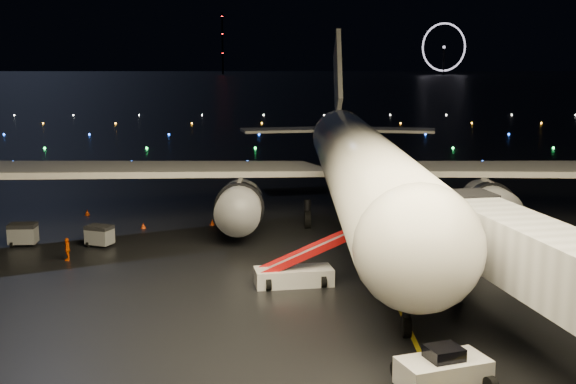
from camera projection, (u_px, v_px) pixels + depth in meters
name	position (u px, v px, depth m)	size (l,w,h in m)	color
ground	(273.00, 91.00, 333.47)	(2000.00, 2000.00, 0.00)	black
lane_centre	(373.00, 251.00, 53.12)	(0.25, 80.00, 0.02)	gold
airliner	(358.00, 122.00, 61.43)	(61.53, 58.45, 17.43)	white
pushback_tug	(443.00, 367.00, 30.85)	(3.83, 2.00, 1.82)	silver
belt_loader	(294.00, 258.00, 44.88)	(7.11, 1.94, 3.45)	silver
crew_c	(67.00, 249.00, 50.58)	(0.95, 0.39, 1.62)	#FA5501
safety_cone_0	(304.00, 255.00, 51.26)	(0.43, 0.43, 0.49)	#FD440D
safety_cone_1	(212.00, 222.00, 61.62)	(0.43, 0.43, 0.49)	#FD440D
safety_cone_2	(143.00, 226.00, 60.39)	(0.41, 0.41, 0.47)	#FD440D
safety_cone_3	(87.00, 212.00, 65.49)	(0.49, 0.49, 0.56)	#FD440D
ferris_wheel	(444.00, 49.00, 742.83)	(50.00, 4.00, 52.00)	black
radio_mast	(222.00, 44.00, 760.36)	(1.80, 1.80, 64.00)	black
taxiway_lights	(257.00, 131.00, 142.56)	(164.00, 92.00, 0.36)	black
baggage_cart_0	(100.00, 236.00, 54.48)	(1.87, 1.31, 1.59)	gray
baggage_cart_1	(23.00, 234.00, 54.70)	(2.00, 1.40, 1.70)	gray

